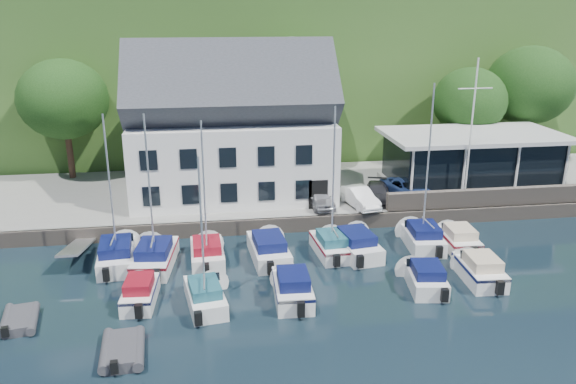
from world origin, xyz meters
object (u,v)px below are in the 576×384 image
object	(u,v)px
harbor_building	(232,136)
boat_r1_2	(204,193)
boat_r1_4	(333,185)
boat_r2_0	(140,290)
boat_r1_1	(150,189)
boat_r2_4	(480,267)
car_blue	(407,188)
boat_r1_7	(458,237)
boat_r2_3	(426,275)
boat_r1_5	(355,241)
boat_r2_2	(292,285)
dinghy_1	(122,348)
car_dgrey	(377,192)
boat_r1_6	(427,175)
car_white	(359,197)
boat_r1_3	(269,246)
car_silver	(319,198)
boat_r1_0	(110,187)
club_pavilion	(471,159)
dinghy_0	(20,318)
flagpole	(471,133)
boat_r2_1	(202,227)

from	to	relation	value
harbor_building	boat_r1_2	xyz separation A→B (m)	(-2.04, -9.24, -1.21)
boat_r1_4	boat_r2_0	size ratio (longest dim) A/B	1.81
boat_r1_1	boat_r1_4	distance (m)	10.27
boat_r2_4	car_blue	bearing A→B (deg)	93.99
boat_r1_7	boat_r2_3	world-z (taller)	boat_r1_7
boat_r1_5	boat_r2_2	xyz separation A→B (m)	(-4.55, -5.00, 0.03)
boat_r1_5	boat_r2_4	xyz separation A→B (m)	(5.70, -4.39, 0.00)
boat_r1_7	dinghy_1	world-z (taller)	boat_r1_7
car_dgrey	boat_r1_6	world-z (taller)	boat_r1_6
car_white	boat_r1_3	bearing A→B (deg)	-154.10
boat_r1_2	boat_r2_2	xyz separation A→B (m)	(4.20, -5.14, -3.36)
car_blue	boat_r1_4	distance (m)	10.04
boat_r1_7	boat_r2_0	bearing A→B (deg)	-164.08
boat_r1_1	boat_r1_7	world-z (taller)	boat_r1_1
boat_r1_1	car_silver	bearing A→B (deg)	35.53
harbor_building	boat_r1_0	size ratio (longest dim) A/B	1.56
car_dgrey	car_blue	bearing A→B (deg)	25.52
club_pavilion	boat_r1_7	distance (m)	10.47
boat_r1_7	boat_r2_3	xyz separation A→B (m)	(-3.91, -4.69, -0.01)
boat_r1_0	boat_r1_7	xyz separation A→B (m)	(20.28, -0.55, -3.91)
dinghy_0	boat_r1_6	bearing A→B (deg)	5.34
car_blue	boat_r1_7	size ratio (longest dim) A/B	0.80
boat_r1_6	dinghy_1	distance (m)	19.52
car_dgrey	boat_r2_0	xyz separation A→B (m)	(-15.32, -10.68, -0.89)
boat_r1_5	boat_r2_2	size ratio (longest dim) A/B	1.15
car_blue	boat_r1_3	world-z (taller)	car_blue
boat_r1_4	boat_r2_3	distance (m)	7.21
boat_r2_2	boat_r1_4	bearing A→B (deg)	60.64
car_dgrey	flagpole	xyz separation A→B (m)	(5.95, -1.29, 4.37)
boat_r1_1	boat_r1_3	distance (m)	7.54
boat_r1_7	dinghy_0	size ratio (longest dim) A/B	1.86
car_white	car_dgrey	world-z (taller)	car_white
flagpole	boat_r1_4	world-z (taller)	flagpole
harbor_building	boat_r1_7	bearing A→B (deg)	-35.80
boat_r2_3	harbor_building	bearing A→B (deg)	131.19
harbor_building	boat_r1_2	distance (m)	9.54
club_pavilion	car_silver	xyz separation A→B (m)	(-12.35, -3.11, -1.42)
car_white	boat_r2_4	bearing A→B (deg)	-80.05
car_white	boat_r2_2	world-z (taller)	car_white
car_blue	flagpole	distance (m)	5.82
car_dgrey	boat_r2_3	xyz separation A→B (m)	(-0.72, -11.22, -0.89)
boat_r1_0	boat_r1_4	world-z (taller)	boat_r1_0
car_silver	boat_r1_6	distance (m)	8.14
club_pavilion	boat_r2_3	size ratio (longest dim) A/B	2.70
boat_r1_3	boat_r2_1	xyz separation A→B (m)	(-3.70, -5.02, 3.41)
boat_r1_3	boat_r1_4	xyz separation A→B (m)	(3.77, 0.07, 3.53)
car_dgrey	dinghy_1	xyz separation A→B (m)	(-15.59, -15.24, -1.23)
boat_r1_1	car_dgrey	bearing A→B (deg)	30.25
boat_r2_1	boat_r2_3	distance (m)	11.93
harbor_building	boat_r2_0	distance (m)	15.36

